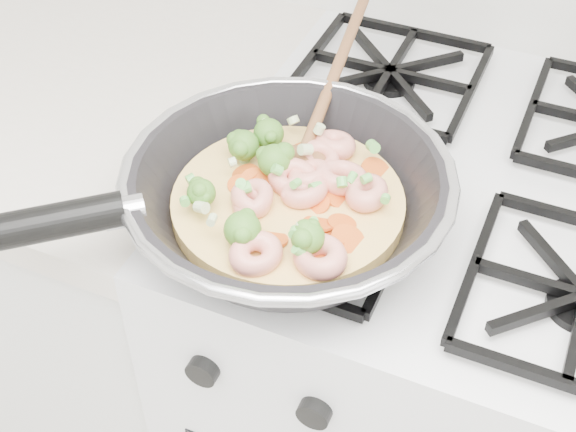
% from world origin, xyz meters
% --- Properties ---
extents(stove, '(0.60, 0.60, 0.92)m').
position_xyz_m(stove, '(0.00, 1.70, 0.46)').
color(stove, white).
rests_on(stove, ground).
extents(counter_left, '(1.00, 0.60, 0.90)m').
position_xyz_m(counter_left, '(-0.80, 1.70, 0.45)').
color(counter_left, silver).
rests_on(counter_left, ground).
extents(skillet, '(0.44, 0.57, 0.10)m').
position_xyz_m(skillet, '(-0.16, 1.53, 0.96)').
color(skillet, black).
rests_on(skillet, stove).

